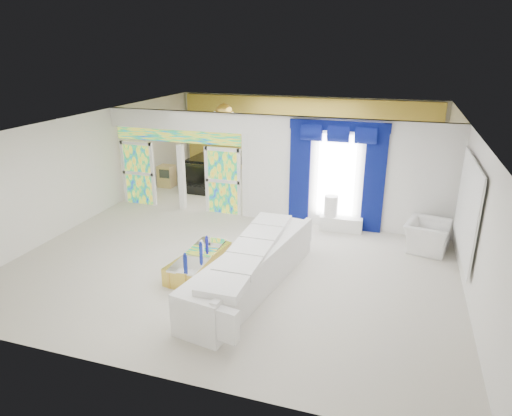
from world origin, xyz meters
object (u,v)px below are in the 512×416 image
(grand_piano, at_px, (214,169))
(white_sofa, at_px, (252,269))
(coffee_table, at_px, (199,263))
(console_table, at_px, (341,224))
(armchair, at_px, (427,236))

(grand_piano, bearing_deg, white_sofa, -59.16)
(grand_piano, bearing_deg, coffee_table, -67.53)
(coffee_table, bearing_deg, console_table, 51.29)
(console_table, height_order, armchair, armchair)
(armchair, bearing_deg, coffee_table, 132.80)
(white_sofa, relative_size, armchair, 3.90)
(coffee_table, distance_m, grand_piano, 7.18)
(coffee_table, distance_m, console_table, 4.32)
(coffee_table, xyz_separation_m, console_table, (2.70, 3.37, -0.02))
(coffee_table, bearing_deg, grand_piano, 109.98)
(white_sofa, bearing_deg, armchair, 51.05)
(white_sofa, relative_size, grand_piano, 2.31)
(coffee_table, height_order, console_table, coffee_table)
(coffee_table, relative_size, grand_piano, 0.99)
(console_table, bearing_deg, white_sofa, -110.20)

